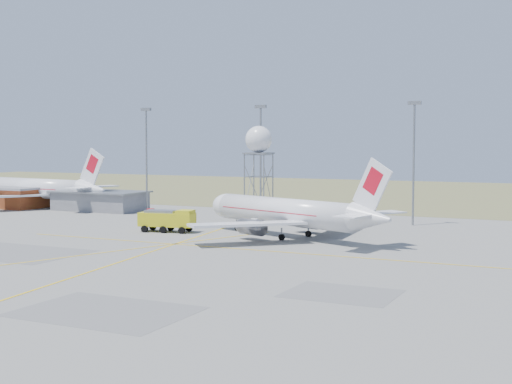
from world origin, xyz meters
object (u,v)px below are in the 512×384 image
at_px(radar_tower, 259,168).
at_px(baggage_tug, 152,214).
at_px(airliner_far, 38,189).
at_px(airliner_main, 288,213).
at_px(fire_truck, 168,221).

height_order(radar_tower, baggage_tug, radar_tower).
bearing_deg(airliner_far, airliner_main, 169.72).
distance_m(airliner_main, airliner_far, 70.11).
height_order(radar_tower, fire_truck, radar_tower).
bearing_deg(fire_truck, baggage_tug, 121.18).
bearing_deg(airliner_main, airliner_far, 3.67).
bearing_deg(radar_tower, fire_truck, -110.28).
distance_m(fire_truck, baggage_tug, 21.71).
relative_size(airliner_far, radar_tower, 2.24).
relative_size(airliner_main, radar_tower, 2.02).
bearing_deg(airliner_main, baggage_tug, -2.04).
xyz_separation_m(fire_truck, baggage_tug, (-14.14, 16.44, -1.03)).
relative_size(airliner_far, baggage_tug, 16.17).
relative_size(airliner_main, airliner_far, 0.90).
height_order(airliner_main, radar_tower, radar_tower).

